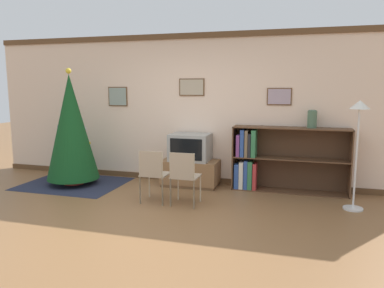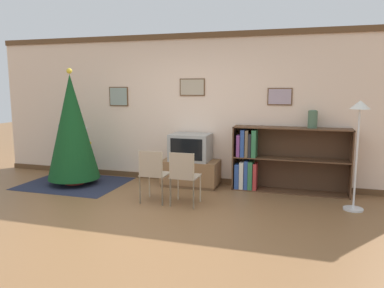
{
  "view_description": "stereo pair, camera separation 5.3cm",
  "coord_description": "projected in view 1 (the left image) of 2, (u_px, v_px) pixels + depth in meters",
  "views": [
    {
      "loc": [
        1.9,
        -4.28,
        1.77
      ],
      "look_at": [
        0.26,
        1.25,
        0.87
      ],
      "focal_mm": 35.0,
      "sensor_mm": 36.0,
      "label": 1
    },
    {
      "loc": [
        1.95,
        -4.26,
        1.77
      ],
      "look_at": [
        0.26,
        1.25,
        0.87
      ],
      "focal_mm": 35.0,
      "sensor_mm": 36.0,
      "label": 2
    }
  ],
  "objects": [
    {
      "name": "folding_chair_left",
      "position": [
        153.0,
        173.0,
        5.64
      ],
      "size": [
        0.4,
        0.4,
        0.82
      ],
      "color": "tan",
      "rests_on": "ground_plane"
    },
    {
      "name": "christmas_tree",
      "position": [
        71.0,
        127.0,
        6.67
      ],
      "size": [
        0.92,
        0.92,
        2.07
      ],
      "color": "maroon",
      "rests_on": "area_rug"
    },
    {
      "name": "vase",
      "position": [
        312.0,
        119.0,
        6.08
      ],
      "size": [
        0.15,
        0.15,
        0.29
      ],
      "color": "#47664C",
      "rests_on": "bookshelf"
    },
    {
      "name": "standing_lamp",
      "position": [
        358.0,
        126.0,
        5.24
      ],
      "size": [
        0.28,
        0.28,
        1.57
      ],
      "color": "silver",
      "rests_on": "ground_plane"
    },
    {
      "name": "wall_back",
      "position": [
        194.0,
        109.0,
        6.83
      ],
      "size": [
        8.19,
        0.11,
        2.7
      ],
      "color": "beige",
      "rests_on": "ground_plane"
    },
    {
      "name": "tv_console",
      "position": [
        190.0,
        173.0,
        6.69
      ],
      "size": [
        1.0,
        0.53,
        0.46
      ],
      "color": "brown",
      "rests_on": "ground_plane"
    },
    {
      "name": "area_rug",
      "position": [
        74.0,
        184.0,
        6.83
      ],
      "size": [
        1.78,
        1.43,
        0.01
      ],
      "color": "#23283D",
      "rests_on": "ground_plane"
    },
    {
      "name": "ground_plane",
      "position": [
        145.0,
        224.0,
        4.86
      ],
      "size": [
        24.0,
        24.0,
        0.0
      ],
      "primitive_type": "plane",
      "color": "brown"
    },
    {
      "name": "bookshelf",
      "position": [
        269.0,
        160.0,
        6.36
      ],
      "size": [
        1.91,
        0.36,
        1.09
      ],
      "color": "brown",
      "rests_on": "ground_plane"
    },
    {
      "name": "television",
      "position": [
        190.0,
        147.0,
        6.61
      ],
      "size": [
        0.69,
        0.52,
        0.47
      ],
      "color": "#9E9E99",
      "rests_on": "tv_console"
    },
    {
      "name": "folding_chair_right",
      "position": [
        184.0,
        175.0,
        5.51
      ],
      "size": [
        0.4,
        0.4,
        0.82
      ],
      "color": "tan",
      "rests_on": "ground_plane"
    }
  ]
}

